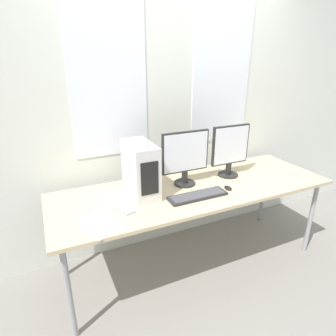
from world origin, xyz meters
TOP-DOWN VIEW (x-y plane):
  - ground_plane at (0.00, 0.00)m, footprint 14.00×14.00m
  - wall_back at (0.00, 0.93)m, footprint 8.00×0.07m
  - desk at (0.00, 0.40)m, footprint 2.37×0.80m
  - pc_tower at (-0.45, 0.47)m, footprint 0.19×0.40m
  - monitor_main at (-0.05, 0.49)m, footprint 0.42×0.18m
  - monitor_right_near at (0.41, 0.49)m, footprint 0.37×0.18m
  - keyboard at (-0.07, 0.24)m, footprint 0.48×0.14m
  - mouse at (0.23, 0.25)m, footprint 0.05×0.08m
  - cell_phone at (-0.64, 0.27)m, footprint 0.11×0.15m
  - paper_sheet_left at (-0.86, 0.16)m, footprint 0.30×0.35m

SIDE VIEW (x-z plane):
  - ground_plane at x=0.00m, z-range 0.00..0.00m
  - desk at x=0.00m, z-range 0.34..1.12m
  - paper_sheet_left at x=-0.86m, z-range 0.78..0.78m
  - cell_phone at x=-0.64m, z-range 0.78..0.79m
  - keyboard at x=-0.07m, z-range 0.78..0.80m
  - mouse at x=0.23m, z-range 0.78..0.80m
  - pc_tower at x=-0.45m, z-range 0.78..1.20m
  - monitor_right_near at x=0.41m, z-range 0.79..1.27m
  - monitor_main at x=-0.05m, z-range 0.80..1.26m
  - wall_back at x=0.00m, z-range 0.00..2.70m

